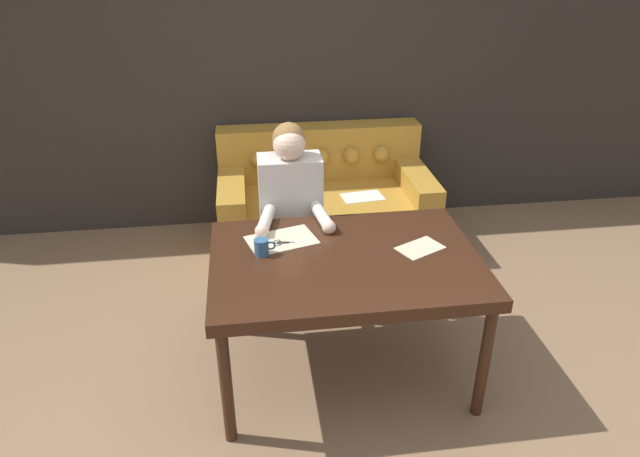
{
  "coord_description": "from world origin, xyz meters",
  "views": [
    {
      "loc": [
        -0.4,
        -2.41,
        2.28
      ],
      "look_at": [
        -0.04,
        0.25,
        0.85
      ],
      "focal_mm": 32.0,
      "sensor_mm": 36.0,
      "label": 1
    }
  ],
  "objects_px": {
    "scissors": "(285,243)",
    "mug": "(262,247)",
    "dining_table": "(345,269)",
    "person": "(291,222)",
    "couch": "(324,205)"
  },
  "relations": [
    {
      "from": "dining_table",
      "to": "mug",
      "type": "bearing_deg",
      "value": 168.56
    },
    {
      "from": "dining_table",
      "to": "person",
      "type": "distance_m",
      "value": 0.7
    },
    {
      "from": "scissors",
      "to": "mug",
      "type": "xyz_separation_m",
      "value": [
        -0.13,
        -0.1,
        0.04
      ]
    },
    {
      "from": "scissors",
      "to": "person",
      "type": "bearing_deg",
      "value": 81.17
    },
    {
      "from": "person",
      "to": "scissors",
      "type": "height_order",
      "value": "person"
    },
    {
      "from": "dining_table",
      "to": "person",
      "type": "relative_size",
      "value": 1.1
    },
    {
      "from": "dining_table",
      "to": "couch",
      "type": "xyz_separation_m",
      "value": [
        0.11,
        1.55,
        -0.38
      ]
    },
    {
      "from": "dining_table",
      "to": "mug",
      "type": "xyz_separation_m",
      "value": [
        -0.43,
        0.09,
        0.12
      ]
    },
    {
      "from": "dining_table",
      "to": "mug",
      "type": "distance_m",
      "value": 0.45
    },
    {
      "from": "scissors",
      "to": "mug",
      "type": "relative_size",
      "value": 1.8
    },
    {
      "from": "dining_table",
      "to": "couch",
      "type": "relative_size",
      "value": 0.86
    },
    {
      "from": "person",
      "to": "scissors",
      "type": "xyz_separation_m",
      "value": [
        -0.07,
        -0.47,
        0.12
      ]
    },
    {
      "from": "dining_table",
      "to": "scissors",
      "type": "height_order",
      "value": "scissors"
    },
    {
      "from": "couch",
      "to": "mug",
      "type": "height_order",
      "value": "couch"
    },
    {
      "from": "dining_table",
      "to": "person",
      "type": "xyz_separation_m",
      "value": [
        -0.23,
        0.66,
        -0.05
      ]
    }
  ]
}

